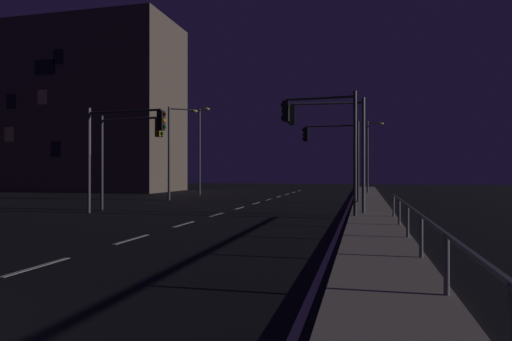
% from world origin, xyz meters
% --- Properties ---
extents(ground_plane, '(112.00, 112.00, 0.00)m').
position_xyz_m(ground_plane, '(0.00, 17.50, 0.00)').
color(ground_plane, black).
rests_on(ground_plane, ground).
extents(sidewalk_right, '(2.02, 77.00, 0.14)m').
position_xyz_m(sidewalk_right, '(7.33, 17.50, 0.07)').
color(sidewalk_right, '#9E937F').
rests_on(sidewalk_right, ground).
extents(lane_markings_center, '(0.14, 50.00, 0.01)m').
position_xyz_m(lane_markings_center, '(0.00, 21.00, 0.01)').
color(lane_markings_center, silver).
rests_on(lane_markings_center, ground).
extents(lane_edge_line, '(0.14, 53.00, 0.01)m').
position_xyz_m(lane_edge_line, '(6.07, 22.50, 0.01)').
color(lane_edge_line, silver).
rests_on(lane_edge_line, ground).
extents(traffic_light_near_left, '(3.68, 0.63, 5.46)m').
position_xyz_m(traffic_light_near_left, '(5.38, 17.90, 3.97)').
color(traffic_light_near_left, '#4C4C51').
rests_on(traffic_light_near_left, sidewalk_right).
extents(traffic_light_far_center, '(4.39, 0.46, 5.32)m').
position_xyz_m(traffic_light_far_center, '(-4.67, 16.20, 3.77)').
color(traffic_light_far_center, '#4C4C51').
rests_on(traffic_light_far_center, ground).
extents(traffic_light_overhead_east, '(3.46, 0.41, 5.53)m').
position_xyz_m(traffic_light_overhead_east, '(5.13, 16.75, 4.01)').
color(traffic_light_overhead_east, '#38383D').
rests_on(traffic_light_overhead_east, sidewalk_right).
extents(traffic_light_near_right, '(3.94, 0.71, 5.13)m').
position_xyz_m(traffic_light_near_right, '(-5.21, 17.74, 3.63)').
color(traffic_light_near_right, '#2D3033').
rests_on(traffic_light_near_right, ground).
extents(traffic_light_mid_right, '(3.77, 0.34, 5.25)m').
position_xyz_m(traffic_light_mid_right, '(4.96, 26.33, 3.84)').
color(traffic_light_mid_right, '#2D3033').
rests_on(traffic_light_mid_right, sidewalk_right).
extents(street_lamp_across_street, '(1.57, 0.37, 6.72)m').
position_xyz_m(street_lamp_across_street, '(7.53, 39.28, 4.18)').
color(street_lamp_across_street, '#38383D').
rests_on(street_lamp_across_street, sidewalk_right).
extents(street_lamp_far_end, '(1.93, 1.23, 6.86)m').
position_xyz_m(street_lamp_far_end, '(-6.60, 26.58, 4.17)').
color(street_lamp_far_end, '#38383D').
rests_on(street_lamp_far_end, ground).
extents(street_lamp_median, '(1.58, 1.75, 7.72)m').
position_xyz_m(street_lamp_median, '(-7.12, 33.36, 4.63)').
color(street_lamp_median, '#38383D').
rests_on(street_lamp_median, ground).
extents(barrier_fence, '(0.09, 18.85, 0.98)m').
position_xyz_m(barrier_fence, '(8.19, 7.38, 0.88)').
color(barrier_fence, '#59595E').
rests_on(barrier_fence, sidewalk_right).
extents(building_distant, '(18.42, 9.29, 18.19)m').
position_xyz_m(building_distant, '(-22.04, 39.32, 9.10)').
color(building_distant, brown).
rests_on(building_distant, ground).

